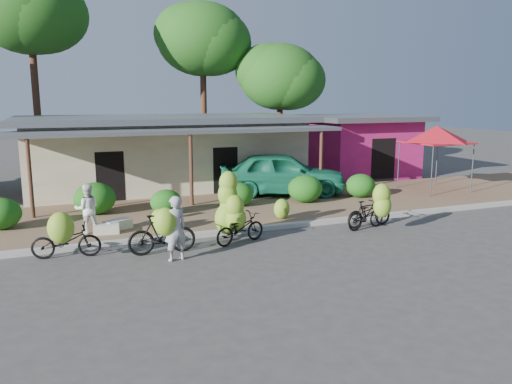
% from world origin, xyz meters
% --- Properties ---
extents(ground, '(100.00, 100.00, 0.00)m').
position_xyz_m(ground, '(0.00, 0.00, 0.00)').
color(ground, '#413F3C').
rests_on(ground, ground).
extents(sidewalk, '(60.00, 6.00, 0.12)m').
position_xyz_m(sidewalk, '(0.00, 5.00, 0.06)').
color(sidewalk, '#826146').
rests_on(sidewalk, ground).
extents(curb, '(60.00, 0.25, 0.15)m').
position_xyz_m(curb, '(0.00, 2.00, 0.07)').
color(curb, '#A8A399').
rests_on(curb, ground).
extents(shop_main, '(13.00, 8.50, 3.35)m').
position_xyz_m(shop_main, '(0.00, 10.93, 1.72)').
color(shop_main, beige).
rests_on(shop_main, ground).
extents(shop_pink, '(6.00, 6.00, 3.25)m').
position_xyz_m(shop_pink, '(10.50, 10.99, 1.67)').
color(shop_pink, '#C91E65').
rests_on(shop_pink, ground).
extents(tree_far_center, '(5.47, 5.37, 10.61)m').
position_xyz_m(tree_far_center, '(-5.69, 16.11, 8.55)').
color(tree_far_center, '#4D301F').
rests_on(tree_far_center, ground).
extents(tree_center_right, '(5.33, 5.22, 9.59)m').
position_xyz_m(tree_center_right, '(3.31, 16.61, 7.60)').
color(tree_center_right, '#4D301F').
rests_on(tree_center_right, ground).
extents(tree_near_right, '(4.86, 4.72, 7.29)m').
position_xyz_m(tree_near_right, '(7.31, 14.61, 5.48)').
color(tree_near_right, '#4D301F').
rests_on(tree_near_right, ground).
extents(hedge_0, '(1.27, 1.15, 0.99)m').
position_xyz_m(hedge_0, '(-6.48, 4.77, 0.62)').
color(hedge_0, '#145513').
rests_on(hedge_0, sidewalk).
extents(hedge_1, '(1.45, 1.31, 1.13)m').
position_xyz_m(hedge_1, '(-3.57, 5.86, 0.69)').
color(hedge_1, '#145513').
rests_on(hedge_1, sidewalk).
extents(hedge_2, '(1.11, 1.00, 0.87)m').
position_xyz_m(hedge_2, '(-1.23, 4.98, 0.55)').
color(hedge_2, '#145513').
rests_on(hedge_2, sidewalk).
extents(hedge_3, '(1.16, 1.04, 0.90)m').
position_xyz_m(hedge_3, '(1.60, 5.25, 0.57)').
color(hedge_3, '#145513').
rests_on(hedge_3, sidewalk).
extents(hedge_4, '(1.38, 1.24, 1.08)m').
position_xyz_m(hedge_4, '(4.28, 4.94, 0.66)').
color(hedge_4, '#145513').
rests_on(hedge_4, sidewalk).
extents(hedge_5, '(1.25, 1.12, 0.97)m').
position_xyz_m(hedge_5, '(6.88, 5.01, 0.61)').
color(hedge_5, '#145513').
rests_on(hedge_5, sidewalk).
extents(red_canopy, '(3.50, 3.50, 2.86)m').
position_xyz_m(red_canopy, '(10.87, 5.24, 2.61)').
color(red_canopy, '#59595E').
rests_on(red_canopy, sidewalk).
extents(bike_far_left, '(1.84, 1.36, 1.38)m').
position_xyz_m(bike_far_left, '(-4.65, 1.22, 0.58)').
color(bike_far_left, black).
rests_on(bike_far_left, ground).
extents(bike_left, '(1.85, 1.20, 1.42)m').
position_xyz_m(bike_left, '(-2.22, 0.64, 0.64)').
color(bike_left, black).
rests_on(bike_left, ground).
extents(bike_center, '(1.78, 1.37, 2.06)m').
position_xyz_m(bike_center, '(-0.01, 1.20, 0.78)').
color(bike_center, black).
rests_on(bike_center, ground).
extents(bike_right, '(1.64, 1.27, 1.58)m').
position_xyz_m(bike_right, '(4.45, 0.69, 0.69)').
color(bike_right, black).
rests_on(bike_right, ground).
extents(bike_far_right, '(1.79, 0.77, 0.92)m').
position_xyz_m(bike_far_right, '(4.69, 1.18, 0.46)').
color(bike_far_right, black).
rests_on(bike_far_right, ground).
extents(loose_banana_a, '(0.52, 0.44, 0.64)m').
position_xyz_m(loose_banana_a, '(-1.86, 2.99, 0.44)').
color(loose_banana_a, '#80BA2E').
rests_on(loose_banana_a, sidewalk).
extents(loose_banana_b, '(0.57, 0.48, 0.71)m').
position_xyz_m(loose_banana_b, '(-1.87, 2.63, 0.47)').
color(loose_banana_b, '#80BA2E').
rests_on(loose_banana_b, sidewalk).
extents(loose_banana_c, '(0.55, 0.47, 0.69)m').
position_xyz_m(loose_banana_c, '(2.26, 2.76, 0.47)').
color(loose_banana_c, '#80BA2E').
rests_on(loose_banana_c, sidewalk).
extents(sack_near, '(0.94, 0.75, 0.30)m').
position_xyz_m(sack_near, '(-3.08, 3.41, 0.27)').
color(sack_near, beige).
rests_on(sack_near, sidewalk).
extents(sack_far, '(0.78, 0.45, 0.28)m').
position_xyz_m(sack_far, '(-3.47, 3.01, 0.26)').
color(sack_far, beige).
rests_on(sack_far, sidewalk).
extents(vendor, '(0.70, 0.54, 1.71)m').
position_xyz_m(vendor, '(-2.00, 0.07, 0.85)').
color(vendor, '#999999').
rests_on(vendor, ground).
extents(bystander, '(0.73, 0.57, 1.50)m').
position_xyz_m(bystander, '(-3.96, 3.28, 0.87)').
color(bystander, white).
rests_on(bystander, sidewalk).
extents(teal_van, '(5.74, 3.80, 1.82)m').
position_xyz_m(teal_van, '(4.11, 6.76, 1.03)').
color(teal_van, '#197451').
rests_on(teal_van, sidewalk).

